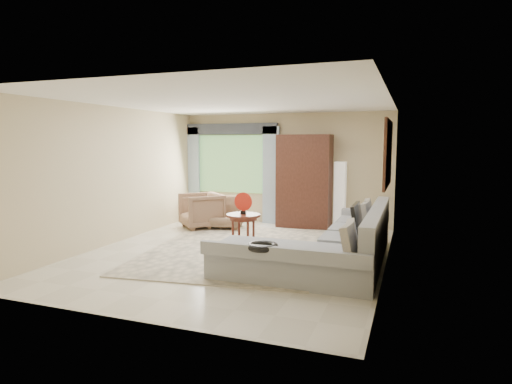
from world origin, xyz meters
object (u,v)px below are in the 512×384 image
at_px(armchair_left, 201,211).
at_px(potted_plant, 193,208).
at_px(sectional_sofa, 337,248).
at_px(armoire, 304,181).
at_px(tv_screen, 357,219).
at_px(floor_lamp, 340,196).
at_px(coffee_table, 243,230).
at_px(armchair_right, 225,213).

height_order(armchair_left, potted_plant, armchair_left).
relative_size(sectional_sofa, armoire, 1.65).
bearing_deg(tv_screen, potted_plant, 149.83).
bearing_deg(sectional_sofa, armoire, 113.06).
relative_size(tv_screen, floor_lamp, 0.49).
distance_m(tv_screen, armchair_left, 4.02).
xyz_separation_m(armchair_left, floor_lamp, (2.94, 0.99, 0.35)).
xyz_separation_m(potted_plant, armoire, (2.79, 0.11, 0.76)).
relative_size(coffee_table, armoire, 0.30).
bearing_deg(potted_plant, sectional_sofa, -34.74).
bearing_deg(potted_plant, coffee_table, -44.64).
relative_size(armchair_left, armchair_right, 1.11).
height_order(coffee_table, armchair_left, armchair_left).
bearing_deg(armchair_left, armoire, 67.60).
distance_m(armchair_right, potted_plant, 1.33).
height_order(sectional_sofa, tv_screen, tv_screen).
relative_size(armchair_right, potted_plant, 1.33).
xyz_separation_m(coffee_table, armoire, (0.58, 2.29, 0.72)).
distance_m(sectional_sofa, floor_lamp, 3.03).
relative_size(sectional_sofa, coffee_table, 5.54).
xyz_separation_m(tv_screen, armchair_left, (-3.64, 1.68, -0.32)).
height_order(armchair_left, armoire, armoire).
xyz_separation_m(armoire, floor_lamp, (0.80, 0.06, -0.30)).
distance_m(tv_screen, floor_lamp, 2.75).
bearing_deg(armchair_right, tv_screen, -42.14).
distance_m(coffee_table, armoire, 2.47).
height_order(armchair_left, armchair_right, armchair_left).
distance_m(coffee_table, armchair_left, 2.08).
distance_m(armchair_left, potted_plant, 1.04).
relative_size(tv_screen, armoire, 0.35).
height_order(coffee_table, potted_plant, coffee_table).
bearing_deg(armoire, potted_plant, -177.74).
bearing_deg(armchair_right, coffee_table, -67.13).
relative_size(tv_screen, armchair_left, 0.85).
height_order(coffee_table, armchair_right, armchair_right).
distance_m(sectional_sofa, armoire, 3.24).
height_order(armchair_right, armoire, armoire).
height_order(armchair_right, floor_lamp, floor_lamp).
distance_m(tv_screen, coffee_table, 2.13).
height_order(sectional_sofa, potted_plant, sectional_sofa).
bearing_deg(sectional_sofa, floor_lamp, 98.33).
bearing_deg(tv_screen, coffee_table, 171.54).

